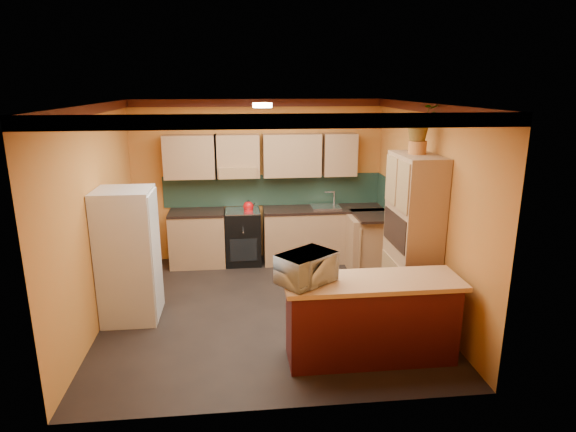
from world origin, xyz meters
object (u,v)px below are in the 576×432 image
object	(u,v)px
base_cabinets_back	(280,236)
pantry	(413,236)
stove	(243,237)
fridge	(128,256)
microwave	(306,268)
breakfast_bar	(371,321)

from	to	relation	value
base_cabinets_back	pantry	size ratio (longest dim) A/B	1.74
stove	fridge	bearing A→B (deg)	-128.03
microwave	fridge	bearing A→B (deg)	111.22
pantry	microwave	world-z (taller)	pantry
pantry	stove	bearing A→B (deg)	135.68
pantry	microwave	bearing A→B (deg)	-145.61
stove	base_cabinets_back	bearing A→B (deg)	0.00
stove	microwave	bearing A→B (deg)	-78.91
pantry	microwave	xyz separation A→B (m)	(-1.52, -1.04, 0.04)
microwave	breakfast_bar	bearing A→B (deg)	-37.42
base_cabinets_back	microwave	size ratio (longest dim) A/B	6.32
fridge	microwave	size ratio (longest dim) A/B	2.94
breakfast_bar	microwave	xyz separation A→B (m)	(-0.71, 0.00, 0.65)
base_cabinets_back	pantry	bearing A→B (deg)	-54.07
fridge	microwave	xyz separation A→B (m)	(2.08, -1.26, 0.24)
base_cabinets_back	pantry	distance (m)	2.65
pantry	breakfast_bar	size ratio (longest dim) A/B	1.17
stove	breakfast_bar	size ratio (longest dim) A/B	0.51
base_cabinets_back	fridge	distance (m)	2.83
breakfast_bar	pantry	bearing A→B (deg)	52.16
stove	breakfast_bar	world-z (taller)	stove
stove	pantry	world-z (taller)	pantry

